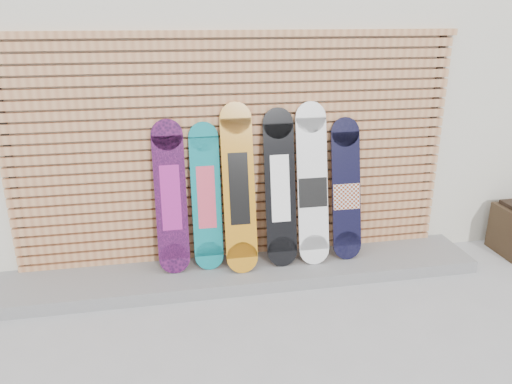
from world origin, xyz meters
The scene contains 10 objects.
ground centered at (0.00, 0.00, 0.00)m, with size 80.00×80.00×0.00m, color #9A9A9C.
building centered at (0.50, 3.50, 1.80)m, with size 12.00×5.00×3.60m, color beige.
concrete_step centered at (-0.15, 0.68, 0.06)m, with size 4.60×0.70×0.12m, color slate.
slat_wall centered at (-0.15, 0.97, 1.21)m, with size 4.26×0.08×2.29m.
snowboard_0 centered at (-0.79, 0.80, 0.83)m, with size 0.29×0.29×1.42m.
snowboard_1 centered at (-0.46, 0.80, 0.81)m, with size 0.27×0.28×1.38m.
snowboard_2 centered at (-0.16, 0.74, 0.90)m, with size 0.30×0.41×1.56m.
snowboard_3 centered at (0.24, 0.77, 0.86)m, with size 0.29×0.35×1.49m.
snowboard_4 centered at (0.55, 0.76, 0.88)m, with size 0.30×0.37×1.54m.
snowboard_5 centered at (0.90, 0.78, 0.80)m, with size 0.29×0.33×1.38m.
Camera 1 is at (-0.82, -3.57, 2.43)m, focal length 35.00 mm.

